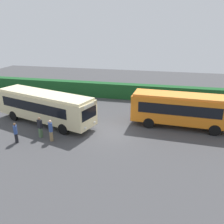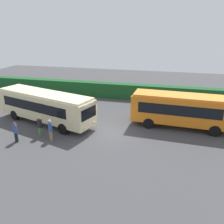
% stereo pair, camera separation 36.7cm
% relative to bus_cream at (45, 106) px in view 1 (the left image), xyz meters
% --- Properties ---
extents(ground_plane, '(64.00, 64.00, 0.00)m').
position_rel_bus_cream_xyz_m(ground_plane, '(6.68, -0.97, -1.76)').
color(ground_plane, '#424244').
extents(bus_cream, '(10.70, 5.44, 3.03)m').
position_rel_bus_cream_xyz_m(bus_cream, '(0.00, 0.00, 0.00)').
color(bus_cream, beige).
rests_on(bus_cream, ground_plane).
extents(bus_orange, '(9.39, 2.97, 3.14)m').
position_rel_bus_cream_xyz_m(bus_orange, '(12.79, 2.01, 0.05)').
color(bus_orange, orange).
rests_on(bus_orange, ground_plane).
extents(person_left, '(0.42, 0.47, 1.71)m').
position_rel_bus_cream_xyz_m(person_left, '(-0.35, -4.31, -0.86)').
color(person_left, black).
rests_on(person_left, ground_plane).
extents(person_center, '(0.52, 0.39, 1.67)m').
position_rel_bus_cream_xyz_m(person_center, '(0.67, 4.05, -0.89)').
color(person_center, '#4C6B47').
rests_on(person_center, ground_plane).
extents(person_right, '(0.46, 0.40, 1.82)m').
position_rel_bus_cream_xyz_m(person_right, '(1.07, -2.98, -0.80)').
color(person_right, '#4C6B47').
rests_on(person_right, ground_plane).
extents(person_far, '(0.46, 0.49, 1.85)m').
position_rel_bus_cream_xyz_m(person_far, '(2.28, -3.40, -0.78)').
color(person_far, olive).
rests_on(person_far, ground_plane).
extents(hedge_row, '(44.00, 1.29, 1.92)m').
position_rel_bus_cream_xyz_m(hedge_row, '(6.68, 10.01, -0.80)').
color(hedge_row, '#195024').
rests_on(hedge_row, ground_plane).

